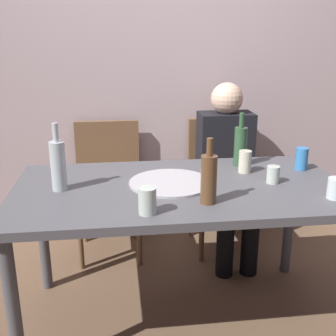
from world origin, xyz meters
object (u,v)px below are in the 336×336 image
at_px(wine_bottle, 240,145).
at_px(guest_in_sweater, 228,164).
at_px(pizza_tray, 171,183).
at_px(beer_bottle, 58,164).
at_px(water_bottle, 209,178).
at_px(chair_right, 221,175).
at_px(soda_can, 302,159).
at_px(chair_left, 108,180).
at_px(tumbler_near, 336,188).
at_px(wine_glass, 273,175).
at_px(short_glass, 147,201).
at_px(dining_table, 180,200).
at_px(tumbler_far, 245,162).

xyz_separation_m(wine_bottle, guest_in_sweater, (0.04, 0.40, -0.23)).
bearing_deg(pizza_tray, beer_bottle, -178.25).
xyz_separation_m(water_bottle, chair_right, (0.34, 1.07, -0.36)).
xyz_separation_m(soda_can, guest_in_sweater, (-0.27, 0.51, -0.18)).
bearing_deg(beer_bottle, chair_right, 39.26).
bearing_deg(wine_bottle, chair_left, 143.91).
height_order(tumbler_near, wine_glass, tumbler_near).
relative_size(short_glass, soda_can, 0.93).
height_order(dining_table, tumbler_near, tumbler_near).
bearing_deg(tumbler_near, chair_right, 102.59).
height_order(tumbler_near, chair_right, chair_right).
bearing_deg(wine_glass, beer_bottle, 178.18).
height_order(wine_bottle, chair_left, wine_bottle).
bearing_deg(guest_in_sweater, wine_bottle, 83.62).
height_order(chair_left, guest_in_sweater, guest_in_sweater).
xyz_separation_m(dining_table, tumbler_far, (0.37, 0.16, 0.14)).
xyz_separation_m(water_bottle, short_glass, (-0.27, -0.08, -0.06)).
bearing_deg(wine_bottle, dining_table, -143.34).
bearing_deg(tumbler_near, water_bottle, 178.14).
height_order(dining_table, water_bottle, water_bottle).
relative_size(wine_glass, guest_in_sweater, 0.07).
height_order(water_bottle, chair_left, water_bottle).
bearing_deg(tumbler_far, chair_right, 85.46).
xyz_separation_m(tumbler_near, wine_glass, (-0.21, 0.23, -0.00)).
bearing_deg(tumbler_far, beer_bottle, -171.22).
relative_size(wine_bottle, tumbler_far, 2.51).
bearing_deg(pizza_tray, chair_right, 59.64).
xyz_separation_m(soda_can, chair_right, (-0.27, 0.66, -0.31)).
xyz_separation_m(dining_table, tumbler_near, (0.67, -0.25, 0.13)).
bearing_deg(water_bottle, tumbler_near, -1.86).
relative_size(wine_glass, short_glass, 0.76).
height_order(beer_bottle, guest_in_sweater, guest_in_sweater).
distance_m(water_bottle, tumbler_far, 0.49).
distance_m(wine_bottle, chair_right, 0.66).
relative_size(tumbler_near, soda_can, 0.77).
bearing_deg(short_glass, dining_table, 59.58).
distance_m(soda_can, chair_right, 0.78).
height_order(wine_bottle, short_glass, wine_bottle).
relative_size(tumbler_near, chair_left, 0.10).
relative_size(pizza_tray, wine_glass, 4.78).
bearing_deg(water_bottle, guest_in_sweater, 69.65).
xyz_separation_m(tumbler_far, chair_right, (0.05, 0.67, -0.30)).
distance_m(pizza_tray, wine_bottle, 0.51).
bearing_deg(dining_table, chair_left, 114.01).
distance_m(wine_glass, chair_right, 0.90).
distance_m(beer_bottle, wine_glass, 1.04).
bearing_deg(wine_bottle, chair_right, 85.38).
height_order(dining_table, soda_can, soda_can).
xyz_separation_m(short_glass, chair_left, (-0.18, 1.15, -0.30)).
distance_m(dining_table, short_glass, 0.39).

